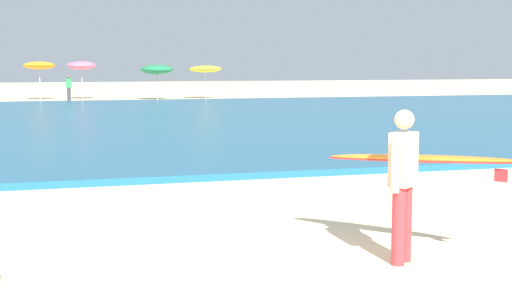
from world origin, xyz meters
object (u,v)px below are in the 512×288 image
Objects in this scene: surfer_with_board at (411,170)px; beach_umbrella_4 at (81,66)px; beach_umbrella_6 at (205,69)px; beachgoer_near_row_left at (69,88)px; beach_umbrella_3 at (39,66)px; beach_umbrella_5 at (157,70)px.

beach_umbrella_4 is at bearing 94.04° from surfer_with_board.
beach_umbrella_4 is at bearing 170.59° from beach_umbrella_6.
beach_umbrella_3 is at bearing 125.20° from beachgoer_near_row_left.
beach_umbrella_3 is 7.15m from beach_umbrella_5.
beach_umbrella_5 is at bearing -14.07° from beach_umbrella_3.
surfer_with_board is at bearing -92.88° from beach_umbrella_5.
beach_umbrella_3 reaches higher than beach_umbrella_4.
beach_umbrella_5 is at bearing -22.42° from beach_umbrella_4.
beach_umbrella_4 is at bearing 2.15° from beach_umbrella_3.
beach_umbrella_6 is (7.58, -1.26, -0.22)m from beach_umbrella_4.
beachgoer_near_row_left is (-3.46, 34.98, -0.18)m from surfer_with_board.
surfer_with_board is 1.28× the size of beachgoer_near_row_left.
beachgoer_near_row_left is at bearing -171.76° from beach_umbrella_6.
beach_umbrella_5 reaches higher than beach_umbrella_6.
surfer_with_board is at bearing -82.17° from beach_umbrella_3.
surfer_with_board is 35.68m from beach_umbrella_5.
surfer_with_board is 35.16m from beachgoer_near_row_left.
beach_umbrella_4 is 7.69m from beach_umbrella_6.
beach_umbrella_4 is 1.11× the size of beach_umbrella_6.
beach_umbrella_6 is at bearing -6.58° from beach_umbrella_3.
beach_umbrella_3 reaches higher than beach_umbrella_5.
beach_umbrella_6 is 1.36× the size of beachgoer_near_row_left.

